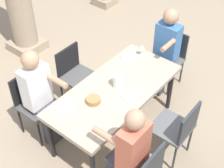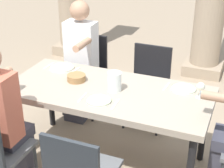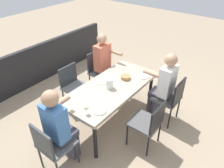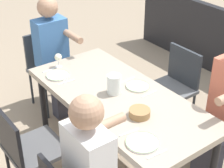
% 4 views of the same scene
% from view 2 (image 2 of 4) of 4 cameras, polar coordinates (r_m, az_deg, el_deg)
% --- Properties ---
extents(ground_plane, '(16.00, 16.00, 0.00)m').
position_cam_2_polar(ground_plane, '(3.53, -0.56, -11.93)').
color(ground_plane, gray).
extents(dining_table, '(1.81, 0.83, 0.76)m').
position_cam_2_polar(dining_table, '(3.15, -0.62, -2.01)').
color(dining_table, tan).
rests_on(dining_table, ground).
extents(chair_west_north, '(0.44, 0.44, 0.90)m').
position_cam_2_polar(chair_west_north, '(4.14, -4.14, 2.67)').
color(chair_west_north, '#4F4F50').
rests_on(chair_west_north, ground).
extents(chair_mid_north, '(0.44, 0.44, 0.87)m').
position_cam_2_polar(chair_mid_north, '(3.90, 5.89, 0.71)').
color(chair_mid_north, '#4F4F50').
rests_on(chair_mid_north, ground).
extents(diner_woman_green, '(0.35, 0.49, 1.34)m').
position_cam_2_polar(diner_woman_green, '(2.95, -17.14, -5.04)').
color(diner_woman_green, '#3F3F4C').
rests_on(diner_woman_green, ground).
extents(diner_guest_third, '(0.35, 0.50, 1.34)m').
position_cam_2_polar(diner_guest_third, '(3.93, -5.29, 4.22)').
color(diner_guest_third, '#3F3F4C').
rests_on(diner_guest_third, ground).
extents(plate_0, '(0.25, 0.25, 0.02)m').
position_cam_2_polar(plate_0, '(3.58, -8.07, 2.66)').
color(plate_0, white).
rests_on(plate_0, dining_table).
extents(fork_0, '(0.03, 0.17, 0.01)m').
position_cam_2_polar(fork_0, '(3.65, -10.11, 2.91)').
color(fork_0, silver).
rests_on(fork_0, dining_table).
extents(spoon_0, '(0.03, 0.17, 0.01)m').
position_cam_2_polar(spoon_0, '(3.51, -5.93, 2.21)').
color(spoon_0, silver).
rests_on(spoon_0, dining_table).
extents(plate_1, '(0.22, 0.22, 0.02)m').
position_cam_2_polar(plate_1, '(2.94, -2.16, -2.61)').
color(plate_1, white).
rests_on(plate_1, dining_table).
extents(fork_1, '(0.02, 0.17, 0.01)m').
position_cam_2_polar(fork_1, '(3.00, -4.78, -2.18)').
color(fork_1, silver).
rests_on(fork_1, dining_table).
extents(spoon_1, '(0.02, 0.17, 0.01)m').
position_cam_2_polar(spoon_1, '(2.89, 0.57, -3.26)').
color(spoon_1, silver).
rests_on(spoon_1, dining_table).
extents(plate_2, '(0.22, 0.22, 0.02)m').
position_cam_2_polar(plate_2, '(3.18, 11.38, -0.72)').
color(plate_2, white).
rests_on(plate_2, dining_table).
extents(wine_glass_2, '(0.07, 0.07, 0.14)m').
position_cam_2_polar(wine_glass_2, '(3.03, 14.06, -0.46)').
color(wine_glass_2, white).
rests_on(wine_glass_2, dining_table).
extents(fork_2, '(0.03, 0.17, 0.01)m').
position_cam_2_polar(fork_2, '(3.21, 8.76, -0.36)').
color(fork_2, silver).
rests_on(fork_2, dining_table).
extents(spoon_2, '(0.03, 0.17, 0.01)m').
position_cam_2_polar(spoon_2, '(3.17, 14.02, -1.28)').
color(spoon_2, silver).
rests_on(spoon_2, dining_table).
extents(water_pitcher, '(0.12, 0.12, 0.17)m').
position_cam_2_polar(water_pitcher, '(3.07, 0.41, 0.25)').
color(water_pitcher, white).
rests_on(water_pitcher, dining_table).
extents(bread_basket, '(0.17, 0.17, 0.06)m').
position_cam_2_polar(bread_basket, '(3.29, -5.74, 1.01)').
color(bread_basket, '#9E7547').
rests_on(bread_basket, dining_table).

